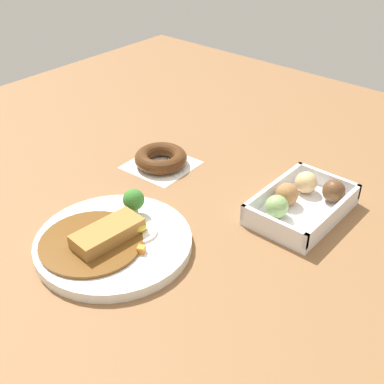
# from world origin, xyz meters

# --- Properties ---
(ground_plane) EXTENTS (1.60, 1.60, 0.00)m
(ground_plane) POSITION_xyz_m (0.00, 0.00, 0.00)
(ground_plane) COLOR brown
(curry_plate) EXTENTS (0.27, 0.27, 0.07)m
(curry_plate) POSITION_xyz_m (0.16, -0.01, 0.01)
(curry_plate) COLOR white
(curry_plate) RESTS_ON ground_plane
(donut_box) EXTENTS (0.20, 0.13, 0.05)m
(donut_box) POSITION_xyz_m (-0.14, 0.19, 0.02)
(donut_box) COLOR white
(donut_box) RESTS_ON ground_plane
(chocolate_ring_donut) EXTENTS (0.14, 0.14, 0.03)m
(chocolate_ring_donut) POSITION_xyz_m (-0.09, -0.13, 0.02)
(chocolate_ring_donut) COLOR white
(chocolate_ring_donut) RESTS_ON ground_plane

